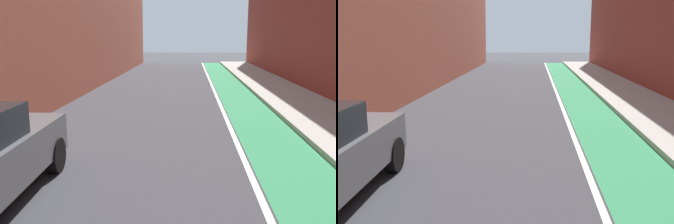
{
  "view_description": "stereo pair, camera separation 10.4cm",
  "coord_description": "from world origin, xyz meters",
  "views": [
    {
      "loc": [
        0.75,
        5.15,
        2.51
      ],
      "look_at": [
        0.35,
        11.84,
        1.15
      ],
      "focal_mm": 39.91,
      "sensor_mm": 36.0,
      "label": 1
    },
    {
      "loc": [
        0.85,
        5.16,
        2.51
      ],
      "look_at": [
        0.35,
        11.84,
        1.15
      ],
      "focal_mm": 39.91,
      "sensor_mm": 36.0,
      "label": 2
    }
  ],
  "objects": [
    {
      "name": "lane_divider_stripe",
      "position": [
        1.89,
        19.96,
        0.0
      ],
      "size": [
        0.12,
        43.91,
        0.0
      ],
      "primitive_type": "cube",
      "color": "white",
      "rests_on": "ground"
    },
    {
      "name": "bike_lane_paint",
      "position": [
        2.79,
        19.96,
        0.0
      ],
      "size": [
        1.6,
        43.91,
        0.0
      ],
      "primitive_type": "cube",
      "color": "#2D8451",
      "rests_on": "ground"
    },
    {
      "name": "sidewalk_right",
      "position": [
        4.86,
        19.96,
        0.07
      ],
      "size": [
        2.55,
        43.91,
        0.14
      ],
      "primitive_type": "cube",
      "color": "#A8A59E",
      "rests_on": "ground"
    },
    {
      "name": "ground_plane",
      "position": [
        0.0,
        17.96,
        0.0
      ],
      "size": [
        96.61,
        96.61,
        0.0
      ],
      "primitive_type": "plane",
      "color": "#38383D"
    }
  ]
}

